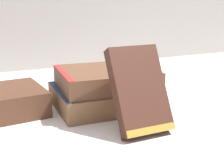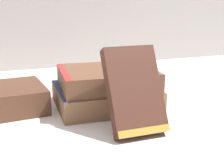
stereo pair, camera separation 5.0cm
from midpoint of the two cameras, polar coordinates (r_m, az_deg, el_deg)
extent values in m
plane|color=white|center=(0.62, -3.55, -5.37)|extent=(3.00, 3.00, 0.00)
cube|color=brown|center=(0.66, -3.62, -2.26)|extent=(0.21, 0.18, 0.04)
cube|color=navy|center=(0.64, -11.74, -3.20)|extent=(0.02, 0.17, 0.04)
cube|color=brown|center=(0.64, -3.31, 1.04)|extent=(0.20, 0.17, 0.04)
cube|color=#B22323|center=(0.62, -11.12, 0.34)|extent=(0.03, 0.15, 0.04)
cube|color=#422319|center=(0.52, 2.28, -1.14)|extent=(0.09, 0.09, 0.14)
cube|color=olive|center=(0.52, 3.87, -8.58)|extent=(0.09, 0.03, 0.02)
cylinder|color=silver|center=(0.66, -0.46, 3.39)|extent=(0.04, 0.04, 0.01)
torus|color=silver|center=(0.66, -0.46, 3.39)|extent=(0.05, 0.05, 0.01)
sphere|color=silver|center=(0.68, -1.32, 3.77)|extent=(0.01, 0.01, 0.01)
camera|label=1|loc=(0.03, -92.29, -0.63)|focal=50.00mm
camera|label=2|loc=(0.03, 87.71, 0.63)|focal=50.00mm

